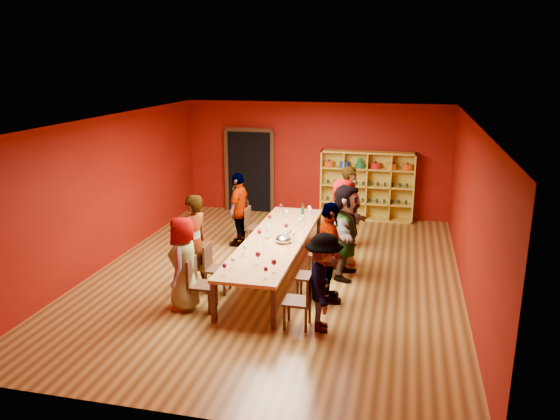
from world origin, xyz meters
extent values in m
cube|color=brown|center=(0.00, 0.00, -0.01)|extent=(7.10, 9.10, 0.02)
cube|color=#6A0B05|center=(0.00, 4.51, 1.50)|extent=(7.10, 0.02, 3.00)
cube|color=#6A0B05|center=(0.00, -4.51, 1.50)|extent=(7.10, 0.02, 3.00)
cube|color=#6A0B05|center=(-3.51, 0.00, 1.50)|extent=(0.02, 9.10, 3.00)
cube|color=#6A0B05|center=(3.51, 0.00, 1.50)|extent=(0.02, 9.10, 3.00)
cube|color=silver|center=(0.00, 0.00, 3.01)|extent=(7.10, 9.10, 0.02)
cube|color=#B17C4A|center=(0.00, 0.00, 0.72)|extent=(1.10, 4.50, 0.06)
cube|color=#321C10|center=(-0.49, -2.17, 0.34)|extent=(0.08, 0.08, 0.69)
cube|color=#321C10|center=(-0.49, 2.17, 0.34)|extent=(0.08, 0.08, 0.69)
cube|color=#321C10|center=(0.49, -2.17, 0.34)|extent=(0.08, 0.08, 0.69)
cube|color=#321C10|center=(0.49, 2.17, 0.34)|extent=(0.08, 0.08, 0.69)
cube|color=black|center=(-1.80, 4.44, 1.10)|extent=(1.20, 0.14, 2.20)
cube|color=#321C10|center=(-1.80, 4.37, 2.25)|extent=(1.32, 0.06, 0.10)
cube|color=#321C10|center=(-2.45, 4.37, 1.10)|extent=(0.10, 0.06, 2.20)
cube|color=#321C10|center=(-1.15, 4.37, 1.10)|extent=(0.10, 0.06, 2.20)
cube|color=gold|center=(0.22, 4.28, 0.90)|extent=(0.04, 0.40, 1.80)
cube|color=gold|center=(2.58, 4.28, 0.90)|extent=(0.04, 0.40, 1.80)
cube|color=gold|center=(1.40, 4.28, 1.78)|extent=(2.40, 0.40, 0.04)
cube|color=gold|center=(1.40, 4.28, 0.02)|extent=(2.40, 0.40, 0.04)
cube|color=gold|center=(1.40, 4.47, 0.90)|extent=(2.40, 0.02, 1.80)
cube|color=gold|center=(1.40, 4.28, 0.45)|extent=(2.36, 0.38, 0.03)
cube|color=gold|center=(1.40, 4.28, 0.90)|extent=(2.36, 0.38, 0.03)
cube|color=gold|center=(1.40, 4.28, 1.35)|extent=(2.36, 0.38, 0.03)
cube|color=gold|center=(0.80, 4.28, 0.90)|extent=(0.03, 0.38, 1.76)
cube|color=gold|center=(1.40, 4.28, 0.90)|extent=(0.03, 0.38, 1.76)
cube|color=gold|center=(2.00, 4.28, 0.90)|extent=(0.03, 0.38, 1.76)
cylinder|color=#C3480B|center=(0.40, 4.28, 1.44)|extent=(0.26, 0.26, 0.15)
sphere|color=black|center=(0.40, 4.28, 1.53)|extent=(0.05, 0.05, 0.05)
cylinder|color=#16389B|center=(0.80, 4.28, 1.44)|extent=(0.26, 0.26, 0.15)
sphere|color=black|center=(0.80, 4.28, 1.53)|extent=(0.05, 0.05, 0.05)
cylinder|color=#175C30|center=(1.20, 4.28, 1.41)|extent=(0.26, 0.26, 0.08)
cone|color=#175C30|center=(1.20, 4.28, 1.56)|extent=(0.24, 0.24, 0.22)
cylinder|color=#B41414|center=(1.60, 4.28, 1.44)|extent=(0.26, 0.26, 0.15)
sphere|color=black|center=(1.60, 4.28, 1.53)|extent=(0.05, 0.05, 0.05)
cylinder|color=#C77917|center=(2.00, 4.28, 1.44)|extent=(0.26, 0.26, 0.15)
sphere|color=black|center=(2.00, 4.28, 1.53)|extent=(0.05, 0.05, 0.05)
cylinder|color=#C3480B|center=(2.40, 4.28, 1.44)|extent=(0.26, 0.26, 0.15)
sphere|color=black|center=(2.40, 4.28, 1.53)|extent=(0.05, 0.05, 0.05)
cylinder|color=#1B311F|center=(0.38, 4.28, 0.52)|extent=(0.07, 0.07, 0.10)
cylinder|color=#1B311F|center=(0.56, 4.28, 0.52)|extent=(0.07, 0.07, 0.10)
cylinder|color=#1B311F|center=(0.75, 4.28, 0.52)|extent=(0.07, 0.07, 0.10)
cylinder|color=#1B311F|center=(0.93, 4.28, 0.52)|extent=(0.07, 0.07, 0.10)
cylinder|color=#1B311F|center=(1.12, 4.28, 0.52)|extent=(0.07, 0.07, 0.10)
cylinder|color=#1B311F|center=(1.30, 4.28, 0.52)|extent=(0.07, 0.07, 0.10)
cylinder|color=#1B311F|center=(1.49, 4.28, 0.52)|extent=(0.07, 0.07, 0.10)
cylinder|color=#1B311F|center=(1.67, 4.28, 0.52)|extent=(0.07, 0.07, 0.10)
cylinder|color=#1B311F|center=(1.86, 4.28, 0.52)|extent=(0.07, 0.07, 0.10)
cylinder|color=#1B311F|center=(2.04, 4.28, 0.52)|extent=(0.07, 0.07, 0.10)
cylinder|color=#1B311F|center=(2.23, 4.28, 0.52)|extent=(0.07, 0.07, 0.10)
cylinder|color=#1B311F|center=(2.42, 4.28, 0.52)|extent=(0.07, 0.07, 0.10)
cylinder|color=#1B311F|center=(0.38, 4.28, 0.97)|extent=(0.07, 0.07, 0.10)
cylinder|color=#1B311F|center=(0.56, 4.28, 0.97)|extent=(0.07, 0.07, 0.10)
cylinder|color=#1B311F|center=(0.75, 4.28, 0.97)|extent=(0.07, 0.07, 0.10)
cylinder|color=#1B311F|center=(0.93, 4.28, 0.97)|extent=(0.07, 0.07, 0.10)
cylinder|color=#1B311F|center=(1.12, 4.28, 0.97)|extent=(0.07, 0.07, 0.10)
cylinder|color=#1B311F|center=(1.30, 4.28, 0.97)|extent=(0.07, 0.07, 0.10)
cylinder|color=#1B311F|center=(1.49, 4.28, 0.97)|extent=(0.07, 0.07, 0.10)
cylinder|color=#1B311F|center=(1.67, 4.28, 0.97)|extent=(0.07, 0.07, 0.10)
cylinder|color=#1B311F|center=(1.86, 4.28, 0.97)|extent=(0.07, 0.07, 0.10)
cylinder|color=#1B311F|center=(2.04, 4.28, 0.97)|extent=(0.07, 0.07, 0.10)
cylinder|color=#1B311F|center=(2.23, 4.28, 0.97)|extent=(0.07, 0.07, 0.10)
cylinder|color=#1B311F|center=(2.42, 4.28, 0.97)|extent=(0.07, 0.07, 0.10)
cube|color=#321C10|center=(-0.83, -1.75, 0.43)|extent=(0.42, 0.42, 0.04)
cube|color=#321C10|center=(-1.02, -1.75, 0.67)|extent=(0.04, 0.40, 0.44)
cube|color=#321C10|center=(-1.00, -1.92, 0.21)|extent=(0.04, 0.04, 0.41)
cube|color=#321C10|center=(-0.66, -1.92, 0.21)|extent=(0.04, 0.04, 0.41)
cube|color=#321C10|center=(-1.00, -1.58, 0.21)|extent=(0.04, 0.04, 0.41)
cube|color=#321C10|center=(-0.66, -1.58, 0.21)|extent=(0.04, 0.04, 0.41)
imported|color=beige|center=(-1.16, -1.75, 0.80)|extent=(0.54, 0.83, 1.59)
cube|color=#321C10|center=(-0.83, -1.00, 0.43)|extent=(0.42, 0.42, 0.04)
cube|color=#321C10|center=(-1.02, -1.00, 0.67)|extent=(0.04, 0.40, 0.44)
cube|color=#321C10|center=(-1.00, -1.17, 0.21)|extent=(0.04, 0.04, 0.41)
cube|color=#321C10|center=(-0.66, -1.17, 0.21)|extent=(0.04, 0.04, 0.41)
cube|color=#321C10|center=(-1.00, -0.83, 0.21)|extent=(0.04, 0.04, 0.41)
cube|color=#321C10|center=(-0.66, -0.83, 0.21)|extent=(0.04, 0.04, 0.41)
imported|color=#5571AF|center=(-1.28, -1.00, 0.89)|extent=(0.69, 0.78, 1.79)
cube|color=#321C10|center=(-0.83, 1.55, 0.43)|extent=(0.42, 0.42, 0.04)
cube|color=#321C10|center=(-1.02, 1.55, 0.67)|extent=(0.04, 0.40, 0.44)
cube|color=#321C10|center=(-1.00, 1.38, 0.21)|extent=(0.04, 0.04, 0.41)
cube|color=#321C10|center=(-0.66, 1.38, 0.21)|extent=(0.04, 0.04, 0.41)
cube|color=#321C10|center=(-1.00, 1.72, 0.21)|extent=(0.04, 0.04, 0.41)
cube|color=#321C10|center=(-0.66, 1.72, 0.21)|extent=(0.04, 0.04, 0.41)
imported|color=silver|center=(-1.22, 1.55, 0.83)|extent=(0.53, 1.01, 1.67)
cube|color=#321C10|center=(0.83, -2.00, 0.43)|extent=(0.42, 0.42, 0.04)
cube|color=#321C10|center=(1.02, -2.00, 0.67)|extent=(0.04, 0.40, 0.44)
cube|color=#321C10|center=(0.66, -2.17, 0.21)|extent=(0.04, 0.04, 0.41)
cube|color=#321C10|center=(1.00, -2.17, 0.21)|extent=(0.04, 0.04, 0.41)
cube|color=#321C10|center=(0.66, -1.83, 0.21)|extent=(0.04, 0.04, 0.41)
cube|color=#321C10|center=(1.00, -1.83, 0.21)|extent=(0.04, 0.04, 0.41)
imported|color=#5E7EC2|center=(1.23, -2.00, 0.78)|extent=(0.55, 1.06, 1.57)
cube|color=#321C10|center=(0.83, -0.96, 0.43)|extent=(0.42, 0.42, 0.04)
cube|color=#321C10|center=(1.02, -0.96, 0.67)|extent=(0.04, 0.40, 0.44)
cube|color=#321C10|center=(0.66, -1.13, 0.21)|extent=(0.04, 0.04, 0.41)
cube|color=#321C10|center=(1.00, -1.13, 0.21)|extent=(0.04, 0.04, 0.41)
cube|color=#321C10|center=(0.66, -0.79, 0.21)|extent=(0.04, 0.04, 0.41)
cube|color=#321C10|center=(1.00, -0.79, 0.21)|extent=(0.04, 0.04, 0.41)
imported|color=beige|center=(1.17, -0.96, 0.89)|extent=(0.76, 1.14, 1.78)
cube|color=#321C10|center=(0.83, 0.22, 0.43)|extent=(0.42, 0.42, 0.04)
cube|color=#321C10|center=(1.02, 0.22, 0.67)|extent=(0.04, 0.40, 0.44)
cube|color=#321C10|center=(0.66, 0.05, 0.21)|extent=(0.04, 0.04, 0.41)
cube|color=#321C10|center=(1.00, 0.05, 0.21)|extent=(0.04, 0.04, 0.41)
cube|color=#321C10|center=(0.66, 0.39, 0.21)|extent=(0.04, 0.04, 0.41)
cube|color=#321C10|center=(1.00, 0.39, 0.21)|extent=(0.04, 0.04, 0.41)
imported|color=#45454A|center=(1.32, 0.22, 0.92)|extent=(0.60, 1.73, 1.83)
cube|color=#321C10|center=(0.83, 0.80, 0.43)|extent=(0.42, 0.42, 0.04)
cube|color=#321C10|center=(1.02, 0.80, 0.67)|extent=(0.04, 0.40, 0.44)
cube|color=#321C10|center=(0.66, 0.63, 0.21)|extent=(0.04, 0.04, 0.41)
cube|color=#321C10|center=(1.00, 0.63, 0.21)|extent=(0.04, 0.04, 0.41)
cube|color=#321C10|center=(0.66, 0.97, 0.21)|extent=(0.04, 0.04, 0.41)
cube|color=#321C10|center=(1.00, 0.97, 0.21)|extent=(0.04, 0.04, 0.41)
imported|color=#505156|center=(1.18, 0.80, 0.90)|extent=(0.72, 0.99, 1.81)
cube|color=#321C10|center=(0.83, 1.96, 0.43)|extent=(0.42, 0.42, 0.04)
cube|color=#321C10|center=(1.02, 1.96, 0.67)|extent=(0.04, 0.40, 0.44)
cube|color=#321C10|center=(0.66, 1.79, 0.21)|extent=(0.04, 0.04, 0.41)
cube|color=#321C10|center=(1.00, 1.79, 0.21)|extent=(0.04, 0.04, 0.41)
cube|color=#321C10|center=(0.66, 2.13, 0.21)|extent=(0.04, 0.04, 0.41)
cube|color=#321C10|center=(1.00, 2.13, 0.21)|extent=(0.04, 0.04, 0.41)
imported|color=#526CA9|center=(1.22, 1.96, 0.92)|extent=(0.53, 0.70, 1.84)
cylinder|color=white|center=(0.36, -0.14, 0.75)|extent=(0.07, 0.07, 0.01)
cylinder|color=white|center=(0.36, -0.14, 0.82)|extent=(0.01, 0.01, 0.12)
ellipsoid|color=white|center=(0.36, -0.14, 0.92)|extent=(0.09, 0.09, 0.10)
cylinder|color=white|center=(-0.35, 0.88, 0.75)|extent=(0.07, 0.07, 0.01)
cylinder|color=white|center=(-0.35, 0.88, 0.82)|extent=(0.01, 0.01, 0.11)
ellipsoid|color=#4E0812|center=(-0.35, 0.88, 0.91)|extent=(0.08, 0.08, 0.10)
cylinder|color=white|center=(-0.10, 1.39, 0.75)|extent=(0.06, 0.06, 0.01)
cylinder|color=white|center=(-0.10, 1.39, 0.81)|extent=(0.01, 0.01, 0.11)
ellipsoid|color=white|center=(-0.10, 1.39, 0.90)|extent=(0.08, 0.08, 0.09)
cylinder|color=white|center=(-0.33, -1.63, 0.75)|extent=(0.06, 0.06, 0.01)
cylinder|color=white|center=(-0.33, -1.63, 0.81)|extent=(0.01, 0.01, 0.10)
ellipsoid|color=#CFBC81|center=(-0.33, -1.63, 0.89)|extent=(0.07, 0.07, 0.08)
cylinder|color=white|center=(-0.05, -0.44, 0.75)|extent=(0.06, 0.06, 0.01)
cylinder|color=white|center=(-0.05, -0.44, 0.81)|extent=(0.01, 0.01, 0.11)
ellipsoid|color=#CFBC81|center=(-0.05, -0.44, 0.90)|extent=(0.08, 0.08, 0.09)
cylinder|color=white|center=(0.30, 0.01, 0.75)|extent=(0.06, 0.06, 0.01)
cylinder|color=white|center=(0.30, 0.01, 0.81)|extent=(0.01, 0.01, 0.10)
ellipsoid|color=#4E0812|center=(0.30, 0.01, 0.89)|extent=(0.07, 0.07, 0.08)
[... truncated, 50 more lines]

